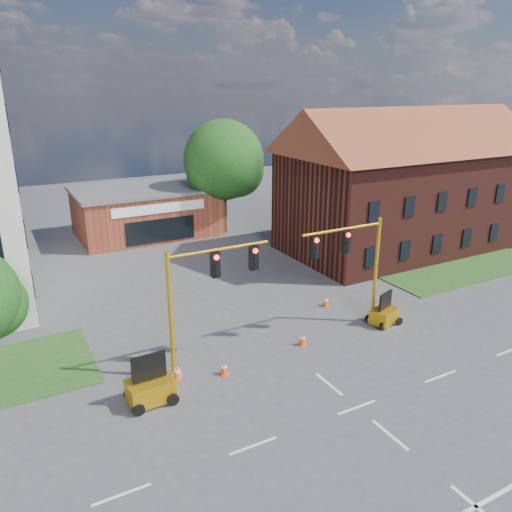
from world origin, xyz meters
The scene contains 15 objects.
ground centered at (0.00, 0.00, 0.00)m, with size 120.00×120.00×0.00m, color #48484A.
grass_verge_ne centered at (18.00, 9.00, 0.04)m, with size 14.00×4.00×0.08m, color #294A1B.
lane_markings centered at (0.00, -3.00, 0.01)m, with size 60.00×36.00×0.01m, color white, non-canonical shape.
brick_shop centered at (0.00, 29.98, 2.16)m, with size 12.40×8.40×4.30m.
townhouse_row centered at (18.00, 16.00, 5.93)m, with size 21.00×11.00×11.50m.
tree_large centered at (6.86, 27.08, 6.40)m, with size 7.51×7.16×10.26m.
signal_mast_west centered at (-4.36, 6.00, 3.92)m, with size 5.30×0.60×6.20m.
signal_mast_east centered at (4.36, 6.00, 3.92)m, with size 5.30×0.60×6.20m.
trailer_west centered at (-7.55, 4.58, 0.69)m, with size 1.97×1.35×2.19m.
trailer_east centered at (6.45, 5.50, 0.58)m, with size 1.89×1.56×1.85m.
cone_a centered at (-5.96, 5.71, 0.34)m, with size 0.40×0.40×0.70m.
cone_b centered at (-3.87, 5.01, 0.34)m, with size 0.40×0.40×0.70m.
cone_c centered at (0.96, 5.62, 0.34)m, with size 0.40×0.40×0.70m.
cone_d centered at (4.93, 9.00, 0.34)m, with size 0.40×0.40×0.70m.
pickup_white centered at (11.15, 16.00, 0.76)m, with size 2.51×5.43×1.51m, color silver.
Camera 1 is at (-12.34, -13.72, 12.95)m, focal length 35.00 mm.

